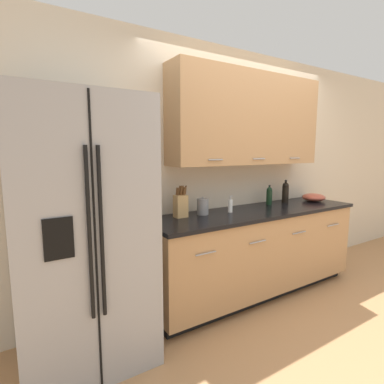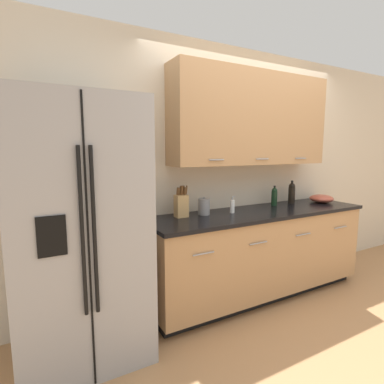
{
  "view_description": "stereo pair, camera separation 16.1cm",
  "coord_description": "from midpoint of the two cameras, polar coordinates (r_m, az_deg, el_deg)",
  "views": [
    {
      "loc": [
        -2.3,
        -1.34,
        1.54
      ],
      "look_at": [
        -0.89,
        0.9,
        1.17
      ],
      "focal_mm": 28.0,
      "sensor_mm": 36.0,
      "label": 1
    },
    {
      "loc": [
        -2.16,
        -1.42,
        1.54
      ],
      "look_at": [
        -0.89,
        0.9,
        1.17
      ],
      "focal_mm": 28.0,
      "sensor_mm": 36.0,
      "label": 2
    }
  ],
  "objects": [
    {
      "name": "soap_dispenser",
      "position": [
        3.02,
        5.78,
        -2.62
      ],
      "size": [
        0.05,
        0.05,
        0.17
      ],
      "color": "white",
      "rests_on": "counter_unit"
    },
    {
      "name": "oil_bottle",
      "position": [
        3.52,
        13.23,
        -0.64
      ],
      "size": [
        0.07,
        0.07,
        0.22
      ],
      "color": "black",
      "rests_on": "counter_unit"
    },
    {
      "name": "refrigerator",
      "position": [
        2.31,
        -22.24,
        -7.35
      ],
      "size": [
        0.89,
        0.8,
        1.9
      ],
      "color": "#9E9EA0",
      "rests_on": "ground_plane"
    },
    {
      "name": "steel_canister",
      "position": [
        2.91,
        0.45,
        -2.76
      ],
      "size": [
        0.12,
        0.12,
        0.17
      ],
      "color": "gray",
      "rests_on": "counter_unit"
    },
    {
      "name": "wine_bottle",
      "position": [
        3.72,
        16.19,
        0.02
      ],
      "size": [
        0.08,
        0.08,
        0.27
      ],
      "color": "black",
      "rests_on": "counter_unit"
    },
    {
      "name": "knife_block",
      "position": [
        2.79,
        -3.83,
        -2.5
      ],
      "size": [
        0.13,
        0.09,
        0.3
      ],
      "color": "tan",
      "rests_on": "counter_unit"
    },
    {
      "name": "counter_unit",
      "position": [
        3.31,
        10.56,
        -11.04
      ],
      "size": [
        2.44,
        0.64,
        0.92
      ],
      "color": "black",
      "rests_on": "ground_plane"
    },
    {
      "name": "ground_plane",
      "position": [
        3.04,
        24.25,
        -23.12
      ],
      "size": [
        14.0,
        14.0,
        0.0
      ],
      "primitive_type": "plane",
      "color": "#B27F51"
    },
    {
      "name": "wall_back",
      "position": [
        3.39,
        8.43,
        6.68
      ],
      "size": [
        10.0,
        0.39,
        2.6
      ],
      "color": "beige",
      "rests_on": "ground_plane"
    },
    {
      "name": "mixing_bowl",
      "position": [
        3.92,
        21.09,
        -0.96
      ],
      "size": [
        0.27,
        0.27,
        0.1
      ],
      "color": "#B24C38",
      "rests_on": "counter_unit"
    }
  ]
}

